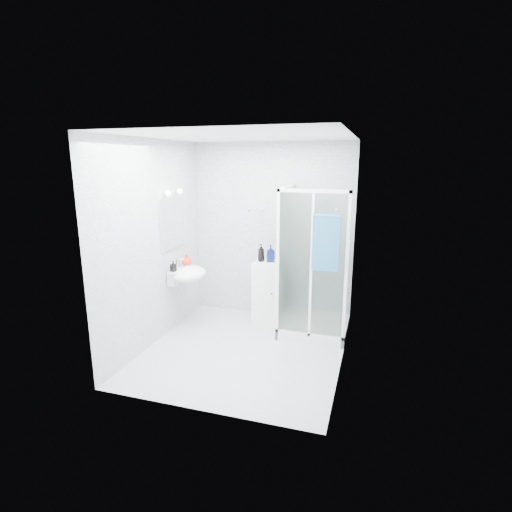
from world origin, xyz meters
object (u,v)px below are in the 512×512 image
(storage_cabinet, at_px, (267,292))
(shampoo_bottle_a, at_px, (261,253))
(hand_towel, at_px, (326,242))
(shower_enclosure, at_px, (308,302))
(shampoo_bottle_b, at_px, (271,253))
(wall_basin, at_px, (187,274))
(soap_dispenser_black, at_px, (173,266))
(soap_dispenser_orange, at_px, (187,260))

(storage_cabinet, xyz_separation_m, shampoo_bottle_a, (-0.09, 0.00, 0.58))
(shampoo_bottle_a, bearing_deg, hand_towel, -32.95)
(shower_enclosure, xyz_separation_m, shampoo_bottle_b, (-0.61, 0.27, 0.58))
(hand_towel, bearing_deg, shower_enclosure, 122.51)
(storage_cabinet, bearing_deg, shower_enclosure, -20.91)
(storage_cabinet, relative_size, hand_towel, 1.32)
(shower_enclosure, height_order, hand_towel, shower_enclosure)
(shampoo_bottle_a, bearing_deg, wall_basin, -148.05)
(soap_dispenser_black, bearing_deg, wall_basin, 50.72)
(shower_enclosure, bearing_deg, soap_dispenser_orange, -174.44)
(wall_basin, xyz_separation_m, soap_dispenser_orange, (-0.07, 0.15, 0.15))
(hand_towel, bearing_deg, wall_basin, 177.45)
(shampoo_bottle_b, bearing_deg, hand_towel, -37.58)
(storage_cabinet, xyz_separation_m, hand_towel, (0.91, -0.65, 0.93))
(shampoo_bottle_a, height_order, shampoo_bottle_b, shampoo_bottle_a)
(shampoo_bottle_b, xyz_separation_m, soap_dispenser_black, (-1.17, -0.73, -0.10))
(shower_enclosure, bearing_deg, storage_cabinet, 159.42)
(hand_towel, distance_m, soap_dispenser_black, 2.08)
(hand_towel, relative_size, shampoo_bottle_b, 2.85)
(hand_towel, relative_size, soap_dispenser_black, 4.67)
(soap_dispenser_orange, bearing_deg, shampoo_bottle_a, 23.05)
(hand_towel, relative_size, shampoo_bottle_a, 2.71)
(storage_cabinet, xyz_separation_m, soap_dispenser_black, (-1.12, -0.71, 0.48))
(storage_cabinet, bearing_deg, shampoo_bottle_a, 177.43)
(shower_enclosure, height_order, soap_dispenser_black, shower_enclosure)
(hand_towel, distance_m, shampoo_bottle_a, 1.25)
(shower_enclosure, relative_size, soap_dispenser_black, 13.51)
(shower_enclosure, distance_m, storage_cabinet, 0.70)
(shower_enclosure, height_order, shampoo_bottle_a, shower_enclosure)
(shower_enclosure, xyz_separation_m, wall_basin, (-1.66, -0.32, 0.35))
(hand_towel, bearing_deg, soap_dispenser_black, -178.12)
(hand_towel, xyz_separation_m, soap_dispenser_black, (-2.03, -0.07, -0.45))
(shower_enclosure, bearing_deg, wall_basin, -169.19)
(shower_enclosure, bearing_deg, hand_towel, -57.49)
(soap_dispenser_orange, bearing_deg, wall_basin, -63.30)
(storage_cabinet, xyz_separation_m, shampoo_bottle_b, (0.04, 0.02, 0.58))
(shower_enclosure, relative_size, wall_basin, 3.57)
(wall_basin, relative_size, soap_dispenser_orange, 3.16)
(hand_towel, bearing_deg, storage_cabinet, 144.59)
(soap_dispenser_black, bearing_deg, hand_towel, 1.88)
(shampoo_bottle_b, bearing_deg, shampoo_bottle_a, -173.40)
(storage_cabinet, bearing_deg, wall_basin, -151.02)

